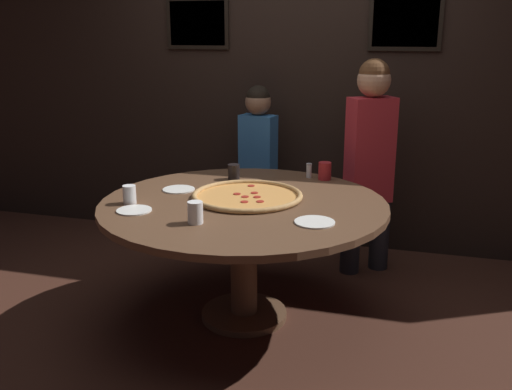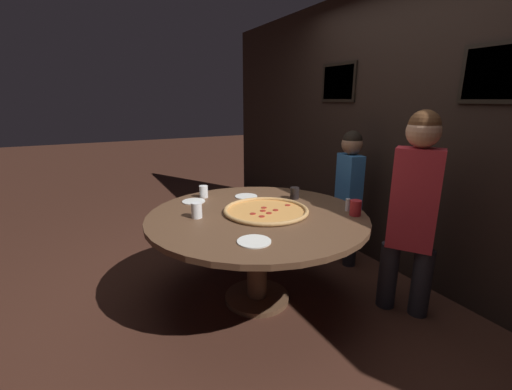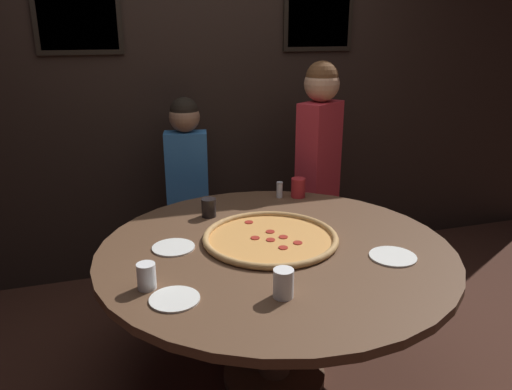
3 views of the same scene
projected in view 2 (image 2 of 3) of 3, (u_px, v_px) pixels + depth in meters
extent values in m
plane|color=#422319|center=(257.00, 299.00, 2.80)|extent=(24.00, 24.00, 0.00)
cube|color=black|center=(398.00, 131.00, 3.08)|extent=(6.40, 0.06, 2.60)
cube|color=black|center=(338.00, 83.00, 3.63)|extent=(0.52, 0.02, 0.40)
cube|color=slate|center=(338.00, 83.00, 3.62)|extent=(0.46, 0.01, 0.34)
cube|color=black|center=(499.00, 73.00, 2.26)|extent=(0.52, 0.02, 0.40)
cube|color=#B2A893|center=(499.00, 73.00, 2.26)|extent=(0.46, 0.01, 0.34)
cylinder|color=brown|center=(257.00, 216.00, 2.61)|extent=(1.67, 1.67, 0.04)
cylinder|color=brown|center=(257.00, 260.00, 2.71)|extent=(0.16, 0.16, 0.70)
cylinder|color=brown|center=(257.00, 297.00, 2.80)|extent=(0.52, 0.52, 0.04)
cylinder|color=#E0994C|center=(266.00, 211.00, 2.64)|extent=(0.62, 0.62, 0.01)
torus|color=tan|center=(266.00, 210.00, 2.63)|extent=(0.66, 0.66, 0.03)
cylinder|color=#A8281E|center=(269.00, 213.00, 2.57)|extent=(0.04, 0.04, 0.00)
cylinder|color=#A8281E|center=(263.00, 211.00, 2.63)|extent=(0.04, 0.04, 0.00)
cylinder|color=#A8281E|center=(253.00, 214.00, 2.56)|extent=(0.04, 0.04, 0.00)
cylinder|color=#A8281E|center=(264.00, 208.00, 2.70)|extent=(0.04, 0.04, 0.00)
cylinder|color=#A8281E|center=(288.00, 205.00, 2.77)|extent=(0.04, 0.04, 0.00)
cylinder|color=#A8281E|center=(262.00, 216.00, 2.50)|extent=(0.04, 0.04, 0.00)
cylinder|color=#A8281E|center=(276.00, 210.00, 2.64)|extent=(0.04, 0.04, 0.00)
cylinder|color=black|center=(295.00, 193.00, 2.98)|extent=(0.08, 0.08, 0.10)
cylinder|color=white|center=(197.00, 210.00, 2.50)|extent=(0.08, 0.08, 0.11)
cylinder|color=#B22328|center=(356.00, 208.00, 2.55)|extent=(0.08, 0.08, 0.12)
cylinder|color=white|center=(204.00, 192.00, 3.02)|extent=(0.07, 0.07, 0.11)
cylinder|color=white|center=(246.00, 196.00, 3.05)|extent=(0.20, 0.20, 0.01)
cylinder|color=white|center=(194.00, 201.00, 2.90)|extent=(0.19, 0.19, 0.01)
cylinder|color=white|center=(254.00, 241.00, 2.09)|extent=(0.21, 0.21, 0.01)
cylinder|color=silver|center=(348.00, 206.00, 2.66)|extent=(0.04, 0.04, 0.08)
cylinder|color=#B7B7BC|center=(348.00, 200.00, 2.65)|extent=(0.04, 0.04, 0.01)
cylinder|color=#232328|center=(421.00, 283.00, 2.55)|extent=(0.19, 0.19, 0.52)
cylinder|color=#232328|center=(388.00, 275.00, 2.66)|extent=(0.19, 0.19, 0.52)
cube|color=red|center=(415.00, 200.00, 2.43)|extent=(0.35, 0.32, 0.73)
sphere|color=tan|center=(424.00, 131.00, 2.30)|extent=(0.23, 0.23, 0.23)
sphere|color=brown|center=(424.00, 125.00, 2.29)|extent=(0.21, 0.21, 0.21)
cylinder|color=#232328|center=(350.00, 244.00, 3.33)|extent=(0.14, 0.14, 0.45)
cylinder|color=#232328|center=(340.00, 236.00, 3.52)|extent=(0.14, 0.14, 0.45)
cube|color=#3370B2|center=(349.00, 187.00, 3.27)|extent=(0.29, 0.19, 0.63)
sphere|color=#8C664C|center=(352.00, 144.00, 3.16)|extent=(0.20, 0.20, 0.20)
sphere|color=black|center=(352.00, 140.00, 3.15)|extent=(0.18, 0.18, 0.18)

